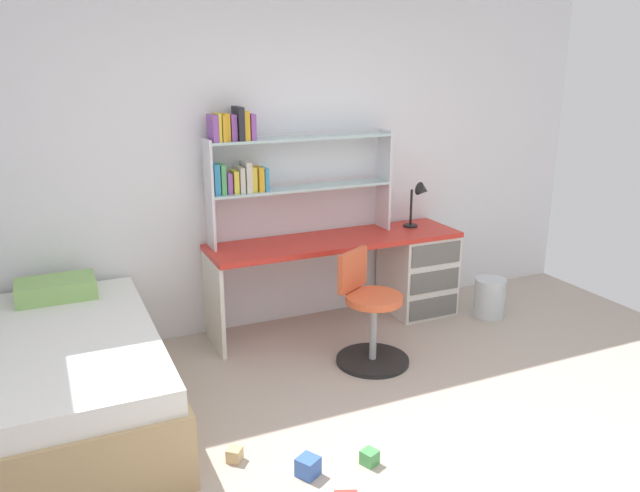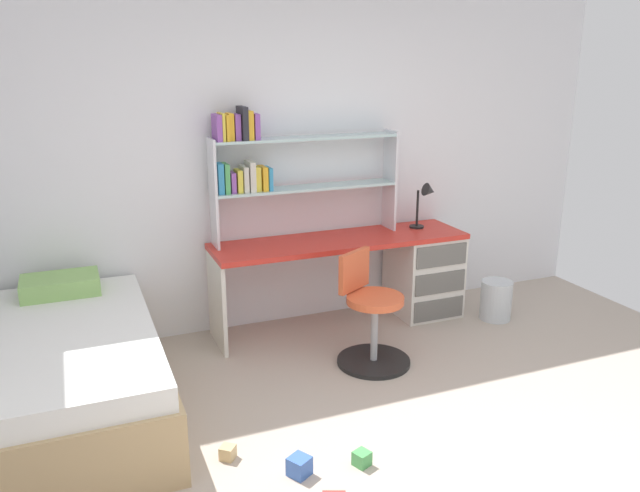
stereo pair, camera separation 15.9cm
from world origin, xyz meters
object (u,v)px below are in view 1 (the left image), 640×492
object	(u,v)px
desk_lamp	(420,197)
swivel_chair	(370,320)
bookshelf_hutch	(270,163)
bed_platform	(68,379)
toy_block_natural_4	(235,455)
toy_block_blue_0	(308,467)
toy_block_green_1	(370,457)
desk	(396,268)
waste_bin	(489,298)

from	to	relation	value
desk_lamp	swivel_chair	distance (m)	1.30
bookshelf_hutch	desk_lamp	size ratio (longest dim) A/B	3.86
bed_platform	toy_block_natural_4	bearing A→B (deg)	-45.32
bookshelf_hutch	toy_block_natural_4	world-z (taller)	bookshelf_hutch
toy_block_blue_0	toy_block_green_1	bearing A→B (deg)	-8.12
bookshelf_hutch	toy_block_green_1	size ratio (longest dim) A/B	18.42
bookshelf_hutch	desk	bearing A→B (deg)	-8.53
swivel_chair	waste_bin	world-z (taller)	swivel_chair
desk	bookshelf_hutch	xyz separation A→B (m)	(-1.03, 0.15, 0.92)
bookshelf_hutch	toy_block_blue_0	size ratio (longest dim) A/B	14.37
desk_lamp	swivel_chair	world-z (taller)	desk_lamp
swivel_chair	toy_block_natural_4	size ratio (longest dim) A/B	10.71
desk_lamp	toy_block_natural_4	world-z (taller)	desk_lamp
bookshelf_hutch	waste_bin	world-z (taller)	bookshelf_hutch
desk_lamp	bed_platform	size ratio (longest dim) A/B	0.21
desk	desk_lamp	distance (m)	0.62
desk	bookshelf_hutch	bearing A→B (deg)	171.47
desk_lamp	toy_block_green_1	size ratio (longest dim) A/B	4.77
toy_block_green_1	desk_lamp	bearing A→B (deg)	51.30
desk	swivel_chair	size ratio (longest dim) A/B	2.55
waste_bin	toy_block_green_1	xyz separation A→B (m)	(-1.89, -1.38, -0.12)
bookshelf_hutch	bed_platform	size ratio (longest dim) A/B	0.79
desk	bookshelf_hutch	size ratio (longest dim) A/B	1.38
bookshelf_hutch	toy_block_green_1	bearing A→B (deg)	-94.90
bookshelf_hutch	toy_block_green_1	world-z (taller)	bookshelf_hutch
waste_bin	bed_platform	bearing A→B (deg)	-175.22
swivel_chair	toy_block_blue_0	xyz separation A→B (m)	(-0.91, -1.01, -0.27)
desk	desk_lamp	size ratio (longest dim) A/B	5.32
bed_platform	toy_block_natural_4	size ratio (longest dim) A/B	24.91
swivel_chair	toy_block_green_1	world-z (taller)	swivel_chair
desk	toy_block_blue_0	distance (m)	2.31
desk_lamp	bed_platform	world-z (taller)	desk_lamp
desk_lamp	toy_block_blue_0	bearing A→B (deg)	-135.50
bed_platform	toy_block_blue_0	size ratio (longest dim) A/B	18.08
desk_lamp	waste_bin	size ratio (longest dim) A/B	1.17
desk_lamp	waste_bin	xyz separation A→B (m)	(0.46, -0.41, -0.82)
bookshelf_hutch	desk_lamp	bearing A→B (deg)	-5.27
waste_bin	toy_block_blue_0	xyz separation A→B (m)	(-2.23, -1.33, -0.11)
toy_block_green_1	toy_block_blue_0	bearing A→B (deg)	171.88
bed_platform	toy_block_green_1	size ratio (longest dim) A/B	23.18
desk	toy_block_natural_4	bearing A→B (deg)	-142.34
desk	toy_block_green_1	xyz separation A→B (m)	(-1.19, -1.74, -0.37)
desk	toy_block_green_1	bearing A→B (deg)	-124.33
toy_block_blue_0	waste_bin	bearing A→B (deg)	30.80
waste_bin	toy_block_blue_0	size ratio (longest dim) A/B	3.18
toy_block_natural_4	bookshelf_hutch	bearing A→B (deg)	62.73
desk	swivel_chair	bearing A→B (deg)	-132.01
desk	toy_block_blue_0	xyz separation A→B (m)	(-1.53, -1.70, -0.36)
toy_block_blue_0	toy_block_green_1	world-z (taller)	toy_block_blue_0
toy_block_green_1	bookshelf_hutch	bearing A→B (deg)	85.10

